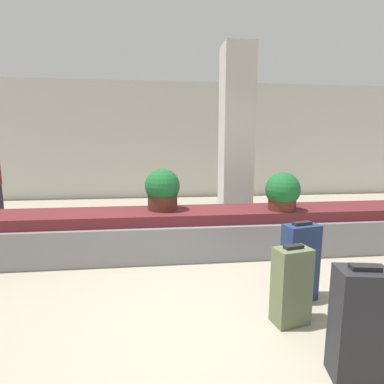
% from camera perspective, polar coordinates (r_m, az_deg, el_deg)
% --- Properties ---
extents(ground_plane, '(18.00, 18.00, 0.00)m').
position_cam_1_polar(ground_plane, '(3.04, 3.33, -20.92)').
color(ground_plane, '#9E937F').
extents(back_wall, '(18.00, 0.06, 3.20)m').
position_cam_1_polar(back_wall, '(8.56, -3.48, 9.71)').
color(back_wall, beige).
rests_on(back_wall, ground_plane).
extents(carousel, '(8.39, 0.87, 0.62)m').
position_cam_1_polar(carousel, '(4.25, 0.00, -7.61)').
color(carousel, gray).
rests_on(carousel, ground_plane).
extents(pillar, '(0.54, 0.54, 3.20)m').
position_cam_1_polar(pillar, '(5.49, 8.38, 9.91)').
color(pillar, beige).
rests_on(pillar, ground_plane).
extents(suitcase_0, '(0.33, 0.24, 0.70)m').
position_cam_1_polar(suitcase_0, '(2.78, 18.39, -16.59)').
color(suitcase_0, '#5B6647').
rests_on(suitcase_0, ground_plane).
extents(suitcase_1, '(0.35, 0.27, 0.78)m').
position_cam_1_polar(suitcase_1, '(2.35, 29.24, -21.24)').
color(suitcase_1, '#232328').
rests_on(suitcase_1, ground_plane).
extents(suitcase_2, '(0.36, 0.25, 0.79)m').
position_cam_1_polar(suitcase_2, '(3.18, 19.86, -12.45)').
color(suitcase_2, navy).
rests_on(suitcase_2, ground_plane).
extents(potted_plant_0, '(0.48, 0.48, 0.57)m').
position_cam_1_polar(potted_plant_0, '(4.15, -5.65, 0.42)').
color(potted_plant_0, '#4C2319').
rests_on(potted_plant_0, carousel).
extents(potted_plant_1, '(0.47, 0.47, 0.52)m').
position_cam_1_polar(potted_plant_1, '(4.30, 16.86, 0.01)').
color(potted_plant_1, '#4C2319').
rests_on(potted_plant_1, carousel).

